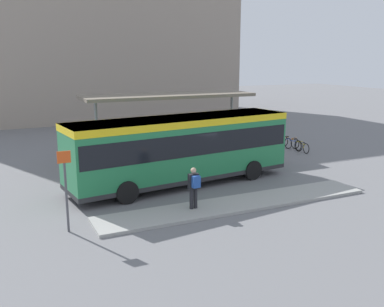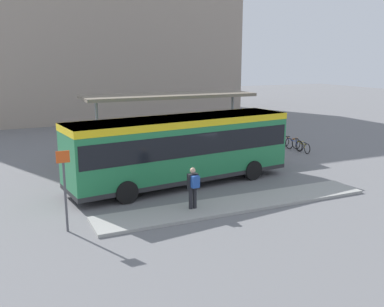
# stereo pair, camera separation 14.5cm
# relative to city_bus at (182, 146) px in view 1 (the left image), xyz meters

# --- Properties ---
(ground_plane) EXTENTS (120.00, 120.00, 0.00)m
(ground_plane) POSITION_rel_city_bus_xyz_m (-0.01, -0.00, -1.83)
(ground_plane) COLOR slate
(curb_island) EXTENTS (11.52, 1.80, 0.12)m
(curb_island) POSITION_rel_city_bus_xyz_m (0.83, -3.67, -1.77)
(curb_island) COLOR #9E9E99
(curb_island) RESTS_ON ground_plane
(city_bus) EXTENTS (10.80, 3.79, 3.13)m
(city_bus) POSITION_rel_city_bus_xyz_m (0.00, 0.00, 0.00)
(city_bus) COLOR #237A47
(city_bus) RESTS_ON ground_plane
(pedestrian_waiting) EXTENTS (0.41, 0.43, 1.61)m
(pedestrian_waiting) POSITION_rel_city_bus_xyz_m (-1.05, -3.58, -0.79)
(pedestrian_waiting) COLOR #232328
(pedestrian_waiting) RESTS_ON curb_island
(bicycle_yellow) EXTENTS (0.48, 1.51, 0.66)m
(bicycle_yellow) POSITION_rel_city_bus_xyz_m (9.56, 3.16, -1.50)
(bicycle_yellow) COLOR black
(bicycle_yellow) RESTS_ON ground_plane
(bicycle_blue) EXTENTS (0.48, 1.67, 0.72)m
(bicycle_blue) POSITION_rel_city_bus_xyz_m (9.46, 3.93, -1.47)
(bicycle_blue) COLOR black
(bicycle_blue) RESTS_ON ground_plane
(bicycle_orange) EXTENTS (0.48, 1.68, 0.73)m
(bicycle_orange) POSITION_rel_city_bus_xyz_m (9.74, 4.69, -1.46)
(bicycle_orange) COLOR black
(bicycle_orange) RESTS_ON ground_plane
(bicycle_white) EXTENTS (0.48, 1.59, 0.69)m
(bicycle_white) POSITION_rel_city_bus_xyz_m (9.35, 5.45, -1.49)
(bicycle_white) COLOR black
(bicycle_white) RESTS_ON ground_plane
(station_shelter) EXTENTS (9.92, 3.04, 3.73)m
(station_shelter) POSITION_rel_city_bus_xyz_m (1.51, 5.38, 1.75)
(station_shelter) COLOR #706656
(station_shelter) RESTS_ON ground_plane
(potted_planter_near_shelter) EXTENTS (0.80, 0.80, 1.31)m
(potted_planter_near_shelter) POSITION_rel_city_bus_xyz_m (-2.03, 2.77, -1.14)
(potted_planter_near_shelter) COLOR slate
(potted_planter_near_shelter) RESTS_ON ground_plane
(platform_sign) EXTENTS (0.44, 0.08, 2.80)m
(platform_sign) POSITION_rel_city_bus_xyz_m (-5.73, -3.54, -0.27)
(platform_sign) COLOR #4C4C51
(platform_sign) RESTS_ON ground_plane
(station_building) EXTENTS (28.10, 14.72, 16.55)m
(station_building) POSITION_rel_city_bus_xyz_m (1.10, 27.54, 6.44)
(station_building) COLOR gray
(station_building) RESTS_ON ground_plane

